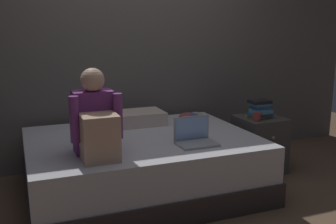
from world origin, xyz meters
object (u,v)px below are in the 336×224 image
(bed, at_px, (142,165))
(pillow, at_px, (135,118))
(nightstand, at_px, (259,144))
(mug, at_px, (257,117))
(person_sitting, at_px, (96,123))
(book_stack, at_px, (260,109))
(clothes_pile, at_px, (191,118))
(laptop, at_px, (195,137))

(bed, bearing_deg, pillow, 80.20)
(nightstand, bearing_deg, mug, -137.31)
(person_sitting, height_order, mug, person_sitting)
(book_stack, relative_size, mug, 2.54)
(person_sitting, bearing_deg, nightstand, 13.66)
(mug, bearing_deg, person_sitting, -169.29)
(nightstand, xyz_separation_m, book_stack, (-0.03, -0.02, 0.37))
(nightstand, bearing_deg, person_sitting, -166.34)
(mug, bearing_deg, book_stack, 45.27)
(nightstand, height_order, pillow, pillow)
(bed, bearing_deg, person_sitting, -142.87)
(mug, bearing_deg, bed, 177.76)
(clothes_pile, bearing_deg, book_stack, -23.11)
(bed, relative_size, pillow, 3.57)
(person_sitting, bearing_deg, pillow, 55.78)
(book_stack, height_order, clothes_pile, book_stack)
(person_sitting, xyz_separation_m, pillow, (0.55, 0.81, -0.19))
(clothes_pile, bearing_deg, mug, -35.05)
(pillow, relative_size, book_stack, 2.45)
(bed, bearing_deg, nightstand, 3.26)
(nightstand, height_order, clothes_pile, clothes_pile)
(bed, bearing_deg, clothes_pile, 27.85)
(bed, height_order, laptop, laptop)
(nightstand, bearing_deg, clothes_pile, 158.87)
(bed, height_order, book_stack, book_stack)
(person_sitting, bearing_deg, laptop, -0.89)
(book_stack, bearing_deg, person_sitting, -166.62)
(pillow, distance_m, mug, 1.20)
(bed, bearing_deg, book_stack, 2.63)
(nightstand, height_order, mug, mug)
(person_sitting, bearing_deg, mug, 10.71)
(pillow, height_order, book_stack, book_stack)
(bed, relative_size, book_stack, 8.74)
(bed, xyz_separation_m, person_sitting, (-0.47, -0.36, 0.51))
(clothes_pile, bearing_deg, person_sitting, -147.95)
(mug, bearing_deg, clothes_pile, 144.95)
(nightstand, distance_m, person_sitting, 1.89)
(nightstand, xyz_separation_m, person_sitting, (-1.77, -0.43, 0.48))
(book_stack, xyz_separation_m, mug, (-0.10, -0.10, -0.05))
(book_stack, bearing_deg, bed, -177.37)
(book_stack, bearing_deg, mug, -134.73)
(bed, xyz_separation_m, laptop, (0.34, -0.37, 0.32))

